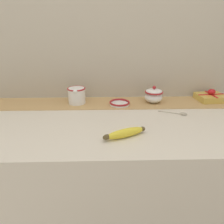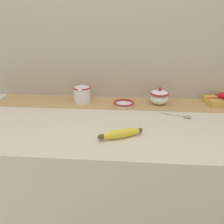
{
  "view_description": "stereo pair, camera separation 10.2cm",
  "coord_description": "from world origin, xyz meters",
  "px_view_note": "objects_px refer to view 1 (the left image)",
  "views": [
    {
      "loc": [
        0.0,
        -0.97,
        1.34
      ],
      "look_at": [
        0.03,
        -0.03,
        0.95
      ],
      "focal_mm": 35.0,
      "sensor_mm": 36.0,
      "label": 1
    },
    {
      "loc": [
        0.1,
        -0.97,
        1.34
      ],
      "look_at": [
        0.03,
        -0.03,
        0.95
      ],
      "focal_mm": 35.0,
      "sensor_mm": 36.0,
      "label": 2
    }
  ],
  "objects_px": {
    "small_dish": "(120,103)",
    "gift_box": "(211,97)",
    "banana": "(125,133)",
    "sugar_bowl": "(154,95)",
    "cream_pitcher": "(77,95)",
    "spoon": "(182,114)"
  },
  "relations": [
    {
      "from": "banana",
      "to": "gift_box",
      "type": "bearing_deg",
      "value": 38.38
    },
    {
      "from": "banana",
      "to": "spoon",
      "type": "height_order",
      "value": "banana"
    },
    {
      "from": "sugar_bowl",
      "to": "spoon",
      "type": "distance_m",
      "value": 0.22
    },
    {
      "from": "sugar_bowl",
      "to": "spoon",
      "type": "height_order",
      "value": "sugar_bowl"
    },
    {
      "from": "sugar_bowl",
      "to": "cream_pitcher",
      "type": "bearing_deg",
      "value": 179.86
    },
    {
      "from": "cream_pitcher",
      "to": "spoon",
      "type": "distance_m",
      "value": 0.59
    },
    {
      "from": "sugar_bowl",
      "to": "spoon",
      "type": "relative_size",
      "value": 0.73
    },
    {
      "from": "cream_pitcher",
      "to": "banana",
      "type": "xyz_separation_m",
      "value": [
        0.25,
        -0.41,
        -0.03
      ]
    },
    {
      "from": "cream_pitcher",
      "to": "sugar_bowl",
      "type": "relative_size",
      "value": 1.14
    },
    {
      "from": "small_dish",
      "to": "banana",
      "type": "distance_m",
      "value": 0.37
    },
    {
      "from": "small_dish",
      "to": "banana",
      "type": "xyz_separation_m",
      "value": [
        0.0,
        -0.37,
        0.01
      ]
    },
    {
      "from": "small_dish",
      "to": "spoon",
      "type": "bearing_deg",
      "value": -24.68
    },
    {
      "from": "cream_pitcher",
      "to": "spoon",
      "type": "bearing_deg",
      "value": -18.07
    },
    {
      "from": "cream_pitcher",
      "to": "gift_box",
      "type": "xyz_separation_m",
      "value": [
        0.8,
        0.03,
        -0.03
      ]
    },
    {
      "from": "small_dish",
      "to": "gift_box",
      "type": "xyz_separation_m",
      "value": [
        0.55,
        0.06,
        0.01
      ]
    },
    {
      "from": "cream_pitcher",
      "to": "spoon",
      "type": "relative_size",
      "value": 0.84
    },
    {
      "from": "sugar_bowl",
      "to": "gift_box",
      "type": "relative_size",
      "value": 0.62
    },
    {
      "from": "cream_pitcher",
      "to": "banana",
      "type": "bearing_deg",
      "value": -59.11
    },
    {
      "from": "small_dish",
      "to": "gift_box",
      "type": "bearing_deg",
      "value": 6.7
    },
    {
      "from": "gift_box",
      "to": "cream_pitcher",
      "type": "bearing_deg",
      "value": -178.12
    },
    {
      "from": "spoon",
      "to": "gift_box",
      "type": "height_order",
      "value": "gift_box"
    },
    {
      "from": "cream_pitcher",
      "to": "spoon",
      "type": "xyz_separation_m",
      "value": [
        0.56,
        -0.18,
        -0.05
      ]
    }
  ]
}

